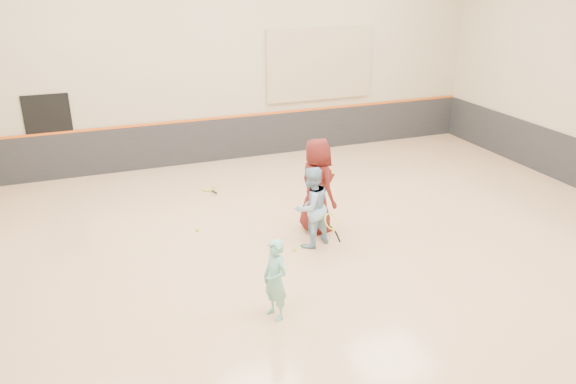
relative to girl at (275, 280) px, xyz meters
name	(u,v)px	position (x,y,z in m)	size (l,w,h in m)	color
room	(310,214)	(1.31, 1.73, 0.15)	(15.04, 12.04, 6.22)	tan
wainscot_back	(227,139)	(1.31, 7.70, -0.06)	(14.90, 0.04, 1.20)	#232326
accent_stripe	(226,117)	(1.31, 7.69, 0.56)	(14.90, 0.03, 0.06)	#D85914
acoustic_panel	(320,64)	(4.11, 7.68, 1.84)	(3.20, 0.08, 2.00)	tan
doorway	(51,138)	(-3.19, 7.71, 0.44)	(1.10, 0.05, 2.20)	black
girl	(275,280)	(0.00, 0.00, 0.00)	(0.48, 0.32, 1.32)	#6FC1B0
instructor	(311,207)	(1.46, 2.04, 0.14)	(0.78, 0.61, 1.61)	#85ADCE
young_man	(317,186)	(1.84, 2.63, 0.32)	(0.96, 0.63, 1.97)	#561614
held_racket	(331,221)	(1.71, 1.67, -0.03)	(0.41, 0.41, 0.63)	#B8E933
spare_racket	(208,187)	(0.27, 5.63, -0.60)	(0.77, 0.77, 0.12)	#A8C82B
ball_under_racket	(294,249)	(1.07, 1.91, -0.63)	(0.07, 0.07, 0.07)	#D8E535
ball_in_hand	(332,173)	(2.08, 2.46, 0.62)	(0.07, 0.07, 0.07)	#D1EF37
ball_beside_spare	(197,230)	(-0.50, 3.43, -0.63)	(0.07, 0.07, 0.07)	#C4CF30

